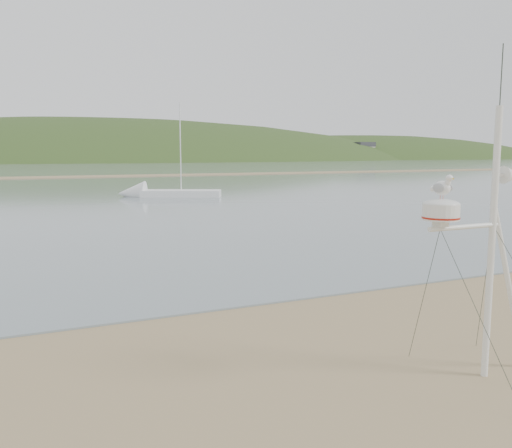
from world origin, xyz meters
name	(u,v)px	position (x,y,z in m)	size (l,w,h in m)	color
ground	(119,426)	(0.00, 0.00, 0.00)	(560.00, 560.00, 0.00)	#8B7450
water	(10,167)	(0.00, 132.00, 0.02)	(560.00, 256.00, 0.04)	slate
sandbar	(15,178)	(0.00, 70.00, 0.07)	(560.00, 7.00, 0.07)	#8B7450
hill_ridge	(58,208)	(18.52, 235.00, -19.70)	(620.00, 180.00, 80.00)	#273C18
far_cottages	(17,151)	(3.00, 196.00, 4.00)	(294.40, 6.30, 8.00)	beige
mast_rig	(488,301)	(5.18, -0.82, 1.16)	(2.13, 2.28, 4.81)	silver
sailboat_white_near	(153,193)	(8.85, 33.40, 0.30)	(7.68, 5.00, 7.57)	white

